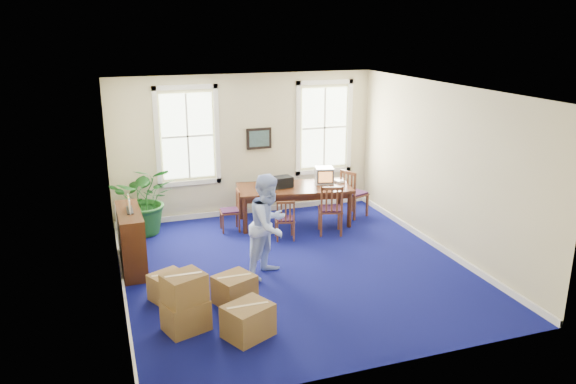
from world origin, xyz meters
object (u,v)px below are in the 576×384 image
object	(u,v)px
conference_table	(294,205)
potted_plant	(145,199)
man	(269,225)
crt_tv	(324,175)
cardboard_boxes	(200,295)
chair_near_left	(285,219)
credenza	(131,240)

from	to	relation	value
conference_table	potted_plant	size ratio (longest dim) A/B	1.65
man	potted_plant	size ratio (longest dim) A/B	1.23
crt_tv	conference_table	bearing A→B (deg)	-161.35
crt_tv	cardboard_boxes	bearing A→B (deg)	-119.05
conference_table	cardboard_boxes	distance (m)	4.57
chair_near_left	credenza	distance (m)	3.10
chair_near_left	credenza	size ratio (longest dim) A/B	0.61
crt_tv	man	size ratio (longest dim) A/B	0.23
crt_tv	chair_near_left	xyz separation A→B (m)	(-1.23, -0.89, -0.58)
conference_table	chair_near_left	world-z (taller)	chair_near_left
crt_tv	man	distance (m)	3.14
conference_table	credenza	xyz separation A→B (m)	(-3.56, -1.33, 0.13)
conference_table	man	world-z (taller)	man
chair_near_left	cardboard_boxes	world-z (taller)	cardboard_boxes
potted_plant	cardboard_boxes	world-z (taller)	potted_plant
cardboard_boxes	conference_table	bearing A→B (deg)	52.86
conference_table	credenza	size ratio (longest dim) A/B	1.75
chair_near_left	potted_plant	distance (m)	2.93
man	potted_plant	distance (m)	3.32
potted_plant	man	bearing A→B (deg)	-56.26
man	credenza	bearing A→B (deg)	115.97
man	crt_tv	bearing A→B (deg)	9.82
chair_near_left	potted_plant	xyz separation A→B (m)	(-2.63, 1.25, 0.31)
cardboard_boxes	man	bearing A→B (deg)	41.64
cardboard_boxes	credenza	bearing A→B (deg)	109.11
chair_near_left	man	distance (m)	1.77
chair_near_left	potted_plant	world-z (taller)	potted_plant
man	cardboard_boxes	size ratio (longest dim) A/B	1.14
man	potted_plant	bearing A→B (deg)	83.71
man	cardboard_boxes	world-z (taller)	man
potted_plant	conference_table	bearing A→B (deg)	-7.57
crt_tv	cardboard_boxes	size ratio (longest dim) A/B	0.27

